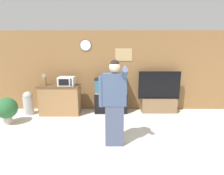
# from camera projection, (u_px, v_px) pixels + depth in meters

# --- Properties ---
(ground_plane) EXTENTS (18.00, 18.00, 0.00)m
(ground_plane) POSITION_uv_depth(u_px,v_px,m) (118.00, 170.00, 2.93)
(ground_plane) COLOR beige
(wall_back_paneled) EXTENTS (10.00, 0.08, 2.60)m
(wall_back_paneled) POSITION_uv_depth(u_px,v_px,m) (116.00, 71.00, 5.79)
(wall_back_paneled) COLOR olive
(wall_back_paneled) RESTS_ON ground_plane
(counter_island) EXTENTS (1.24, 0.58, 0.92)m
(counter_island) POSITION_uv_depth(u_px,v_px,m) (60.00, 100.00, 5.48)
(counter_island) COLOR olive
(counter_island) RESTS_ON ground_plane
(microwave) EXTENTS (0.48, 0.40, 0.27)m
(microwave) POSITION_uv_depth(u_px,v_px,m) (67.00, 81.00, 5.34)
(microwave) COLOR silver
(microwave) RESTS_ON counter_island
(knife_block) EXTENTS (0.11, 0.09, 0.37)m
(knife_block) POSITION_uv_depth(u_px,v_px,m) (44.00, 81.00, 5.35)
(knife_block) COLOR brown
(knife_block) RESTS_ON counter_island
(aquarium_on_stand) EXTENTS (1.03, 0.47, 1.11)m
(aquarium_on_stand) POSITION_uv_depth(u_px,v_px,m) (111.00, 95.00, 5.63)
(aquarium_on_stand) COLOR black
(aquarium_on_stand) RESTS_ON ground_plane
(tv_on_stand) EXTENTS (1.34, 0.40, 1.33)m
(tv_on_stand) POSITION_uv_depth(u_px,v_px,m) (159.00, 100.00, 5.68)
(tv_on_stand) COLOR brown
(tv_on_stand) RESTS_ON ground_plane
(person_standing) EXTENTS (0.57, 0.43, 1.80)m
(person_standing) POSITION_uv_depth(u_px,v_px,m) (114.00, 102.00, 3.56)
(person_standing) COLOR #424C66
(person_standing) RESTS_ON ground_plane
(potted_plant) EXTENTS (0.57, 0.57, 0.74)m
(potted_plant) POSITION_uv_depth(u_px,v_px,m) (7.00, 109.00, 4.71)
(potted_plant) COLOR #B2A899
(potted_plant) RESTS_ON ground_plane
(trash_bin) EXTENTS (0.30, 0.30, 0.73)m
(trash_bin) POSITION_uv_depth(u_px,v_px,m) (28.00, 103.00, 5.45)
(trash_bin) COLOR #B7B7BC
(trash_bin) RESTS_ON ground_plane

